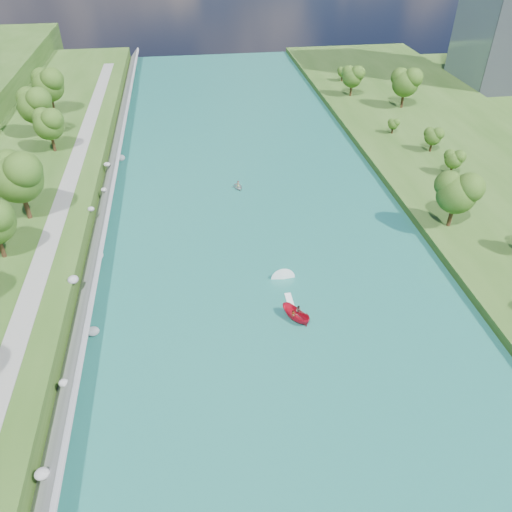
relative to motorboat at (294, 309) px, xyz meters
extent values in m
plane|color=#2D5119|center=(-2.23, -4.01, -0.89)|extent=(260.00, 260.00, 0.00)
cube|color=#185B4D|center=(-2.23, 15.99, -0.84)|extent=(55.00, 240.00, 0.10)
cube|color=slate|center=(-28.08, 15.99, 0.91)|extent=(3.54, 236.00, 4.05)
ellipsoid|color=gray|center=(-28.64, -20.78, 1.53)|extent=(1.45, 1.31, 0.94)
ellipsoid|color=gray|center=(-28.47, -9.70, 1.28)|extent=(1.16, 1.00, 0.91)
ellipsoid|color=gray|center=(-26.71, -0.13, -0.29)|extent=(1.70, 1.56, 1.05)
ellipsoid|color=gray|center=(-29.64, 7.30, 2.75)|extent=(1.48, 1.58, 1.07)
ellipsoid|color=gray|center=(-27.61, 15.46, 0.75)|extent=(1.77, 2.15, 1.22)
ellipsoid|color=gray|center=(-29.52, 26.46, 2.71)|extent=(1.13, 0.97, 0.79)
ellipsoid|color=gray|center=(-28.50, 35.34, 1.51)|extent=(1.07, 1.05, 0.74)
ellipsoid|color=gray|center=(-28.89, 45.75, 1.68)|extent=(1.29, 1.37, 0.71)
ellipsoid|color=gray|center=(-26.96, 52.79, -0.33)|extent=(1.72, 1.99, 1.26)
cube|color=gray|center=(-34.73, 15.99, 2.66)|extent=(3.00, 200.00, 0.10)
ellipsoid|color=#244412|center=(-39.14, 25.25, 9.50)|extent=(8.27, 8.27, 13.79)
ellipsoid|color=#244412|center=(-39.76, 51.78, 7.91)|extent=(6.36, 6.36, 10.61)
ellipsoid|color=#244412|center=(-43.85, 60.12, 8.91)|extent=(7.56, 7.56, 12.60)
ellipsoid|color=#244412|center=(-43.60, 73.71, 9.01)|extent=(7.68, 7.68, 12.79)
ellipsoid|color=#244412|center=(29.76, 16.08, 6.36)|extent=(6.90, 6.90, 11.50)
ellipsoid|color=#244412|center=(38.48, 33.56, 3.72)|extent=(3.73, 3.73, 6.22)
ellipsoid|color=#244412|center=(39.17, 44.59, 3.78)|extent=(3.81, 3.81, 6.35)
ellipsoid|color=#244412|center=(34.60, 55.21, 2.72)|extent=(2.53, 2.53, 4.22)
ellipsoid|color=#244412|center=(43.20, 71.35, 6.53)|extent=(7.10, 7.10, 11.84)
ellipsoid|color=#244412|center=(32.78, 82.07, 5.37)|extent=(5.72, 5.72, 9.53)
ellipsoid|color=#244412|center=(34.09, 95.03, 3.10)|extent=(2.99, 2.99, 4.98)
imported|color=red|center=(-0.01, -1.16, 0.11)|extent=(4.15, 4.81, 1.80)
imported|color=#66605B|center=(-0.41, -1.56, 0.37)|extent=(0.68, 0.54, 1.63)
imported|color=#66605B|center=(0.49, -0.66, 0.32)|extent=(0.94, 0.92, 1.53)
cube|color=white|center=(-0.01, 1.84, -0.76)|extent=(0.90, 5.00, 0.06)
imported|color=gray|center=(-3.44, 36.62, -0.49)|extent=(2.64, 3.26, 0.60)
imported|color=#66605B|center=(-3.44, 36.62, 0.11)|extent=(0.66, 0.44, 1.31)
camera|label=1|loc=(-12.29, -49.18, 45.96)|focal=35.00mm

